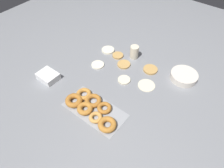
# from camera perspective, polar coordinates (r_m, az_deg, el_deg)

# --- Properties ---
(ground_plane) EXTENTS (3.00, 3.00, 0.00)m
(ground_plane) POSITION_cam_1_polar(r_m,az_deg,el_deg) (1.42, 1.21, 1.43)
(ground_plane) COLOR gray
(pancake_0) EXTENTS (0.12, 0.12, 0.01)m
(pancake_0) POSITION_cam_1_polar(r_m,az_deg,el_deg) (1.39, 9.83, -0.32)
(pancake_0) COLOR beige
(pancake_0) RESTS_ON ground_plane
(pancake_1) EXTENTS (0.10, 0.10, 0.01)m
(pancake_1) POSITION_cam_1_polar(r_m,az_deg,el_deg) (1.52, 3.39, 5.62)
(pancake_1) COLOR tan
(pancake_1) RESTS_ON ground_plane
(pancake_2) EXTENTS (0.11, 0.11, 0.02)m
(pancake_2) POSITION_cam_1_polar(r_m,az_deg,el_deg) (1.50, 10.90, 4.10)
(pancake_2) COLOR tan
(pancake_2) RESTS_ON ground_plane
(pancake_3) EXTENTS (0.09, 0.09, 0.01)m
(pancake_3) POSITION_cam_1_polar(r_m,az_deg,el_deg) (1.41, 3.48, 1.17)
(pancake_3) COLOR beige
(pancake_3) RESTS_ON ground_plane
(pancake_4) EXTENTS (0.09, 0.09, 0.02)m
(pancake_4) POSITION_cam_1_polar(r_m,az_deg,el_deg) (1.60, 1.68, 8.15)
(pancake_4) COLOR tan
(pancake_4) RESTS_ON ground_plane
(pancake_5) EXTENTS (0.10, 0.10, 0.01)m
(pancake_5) POSITION_cam_1_polar(r_m,az_deg,el_deg) (1.52, -4.09, 5.50)
(pancake_5) COLOR silver
(pancake_5) RESTS_ON ground_plane
(pancake_6) EXTENTS (0.10, 0.10, 0.01)m
(pancake_6) POSITION_cam_1_polar(r_m,az_deg,el_deg) (1.65, -1.15, 9.68)
(pancake_6) COLOR silver
(pancake_6) RESTS_ON ground_plane
(donut_tray) EXTENTS (0.39, 0.20, 0.04)m
(donut_tray) POSITION_cam_1_polar(r_m,az_deg,el_deg) (1.25, -5.94, -6.67)
(donut_tray) COLOR #93969B
(donut_tray) RESTS_ON ground_plane
(batter_bowl) EXTENTS (0.19, 0.19, 0.05)m
(batter_bowl) POSITION_cam_1_polar(r_m,az_deg,el_deg) (1.49, 19.82, 2.14)
(batter_bowl) COLOR silver
(batter_bowl) RESTS_ON ground_plane
(container_stack) EXTENTS (0.14, 0.11, 0.05)m
(container_stack) POSITION_cam_1_polar(r_m,az_deg,el_deg) (1.47, -17.78, 2.12)
(container_stack) COLOR white
(container_stack) RESTS_ON ground_plane
(paper_cup) EXTENTS (0.07, 0.07, 0.10)m
(paper_cup) POSITION_cam_1_polar(r_m,az_deg,el_deg) (1.57, 6.38, 9.06)
(paper_cup) COLOR beige
(paper_cup) RESTS_ON ground_plane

